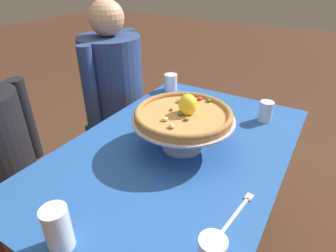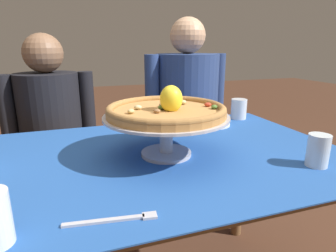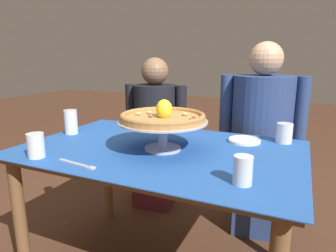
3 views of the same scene
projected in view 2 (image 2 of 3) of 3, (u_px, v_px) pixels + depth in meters
name	position (u px, v px, depth m)	size (l,w,h in m)	color
dining_table	(158.00, 180.00, 1.02)	(1.33, 0.87, 0.71)	brown
pizza_stand	(166.00, 125.00, 0.95)	(0.42, 0.42, 0.14)	#B7B7C1
pizza	(167.00, 110.00, 0.94)	(0.40, 0.40, 0.10)	#BC8447
water_glass_back_right	(239.00, 110.00, 1.46)	(0.08, 0.08, 0.10)	white
water_glass_front_right	(318.00, 153.00, 0.88)	(0.07, 0.07, 0.10)	silver
side_plate	(212.00, 123.00, 1.35)	(0.16, 0.16, 0.02)	white
dinner_fork	(116.00, 219.00, 0.61)	(0.20, 0.04, 0.01)	#B7B7C1
diner_left	(54.00, 146.00, 1.57)	(0.48, 0.36, 1.14)	maroon
diner_right	(186.00, 123.00, 1.76)	(0.53, 0.41, 1.23)	navy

